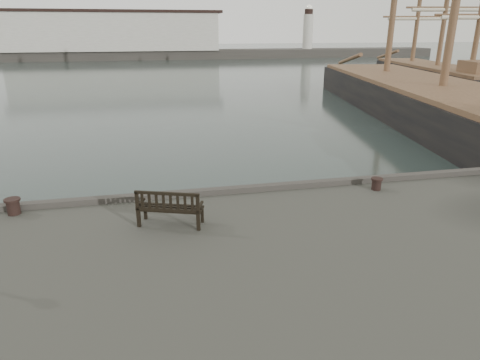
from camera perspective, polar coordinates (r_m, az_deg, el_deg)
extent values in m
plane|color=black|center=(14.65, -3.67, -7.36)|extent=(400.00, 400.00, 0.00)
cube|color=#383530|center=(105.11, -11.68, 16.04)|extent=(140.00, 8.00, 2.00)
cube|color=beige|center=(105.12, -16.47, 18.40)|extent=(46.00, 9.00, 8.00)
cube|color=black|center=(105.19, -16.70, 20.73)|extent=(48.00, 9.50, 0.60)
cylinder|color=beige|center=(112.26, 9.04, 18.94)|extent=(2.40, 2.40, 8.00)
sphere|color=silver|center=(112.36, 9.19, 21.69)|extent=(1.61, 1.61, 1.61)
cube|color=black|center=(11.70, -9.26, -3.74)|extent=(1.84, 1.16, 0.04)
cube|color=black|center=(11.38, -9.69, -3.03)|extent=(1.66, 0.66, 0.52)
cube|color=black|center=(11.80, -9.19, -4.81)|extent=(1.71, 1.04, 0.48)
cylinder|color=black|center=(13.92, -27.99, -3.13)|extent=(0.54, 0.54, 0.47)
cylinder|color=black|center=(14.86, 17.74, -0.50)|extent=(0.45, 0.45, 0.40)
cube|color=black|center=(35.34, 24.89, 7.58)|extent=(15.17, 41.47, 4.07)
cube|color=brown|center=(35.02, 25.40, 11.07)|extent=(14.63, 40.60, 0.30)
cube|color=black|center=(57.63, 24.52, 11.57)|extent=(10.63, 27.19, 3.80)
cube|color=brown|center=(57.45, 24.81, 13.59)|extent=(10.25, 26.61, 0.30)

